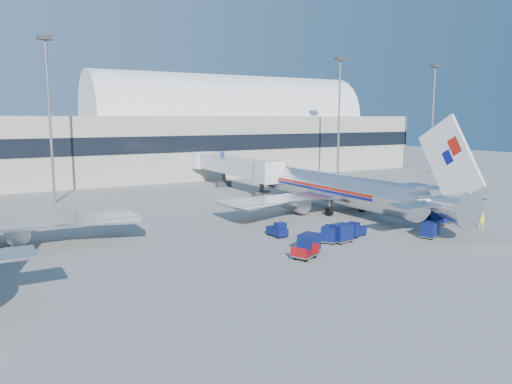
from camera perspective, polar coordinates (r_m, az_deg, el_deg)
ground at (r=53.82m, az=4.41°, el=-4.12°), size 260.00×260.00×0.00m
terminal at (r=100.78m, az=-20.65°, el=5.56°), size 170.00×28.15×21.00m
airliner_main at (r=62.76m, az=9.72°, el=0.30°), size 32.00×37.26×12.07m
jetbridge_near at (r=83.39m, az=-3.10°, el=3.11°), size 4.40×27.50×6.25m
mast_west at (r=74.14m, az=-22.64°, el=10.22°), size 2.00×1.20×22.60m
mast_east at (r=94.58m, az=9.51°, el=10.23°), size 2.00×1.20×22.60m
mast_far_east at (r=112.00m, az=19.63°, el=9.57°), size 2.00×1.20×22.60m
barrier_near at (r=66.71m, az=16.36°, el=-1.59°), size 3.00×0.55×0.90m
barrier_mid at (r=69.09m, az=18.27°, el=-1.34°), size 3.00×0.55×0.90m
barrier_far at (r=71.55m, az=20.05°, el=-1.10°), size 3.00×0.55×0.90m
tug_lead at (r=50.69m, az=11.28°, el=-4.26°), size 2.55×1.83×1.50m
tug_right at (r=59.49m, az=18.72°, el=-2.67°), size 2.54×1.85×1.49m
tug_left at (r=49.73m, az=2.50°, el=-4.36°), size 1.29×2.35×1.49m
cart_train_a at (r=48.06m, az=9.72°, el=-4.62°), size 2.21×1.82×1.75m
cart_train_b at (r=47.79m, az=8.49°, el=-4.75°), size 2.30×2.20×1.62m
cart_train_c at (r=43.94m, az=6.08°, el=-5.80°), size 2.43×2.24×1.73m
cart_solo_near at (r=51.99m, az=19.24°, el=-4.10°), size 2.09×1.83×1.55m
cart_solo_far at (r=59.21m, az=20.43°, el=-2.50°), size 2.45×2.09×1.87m
cart_open_red at (r=42.28m, az=5.60°, el=-7.07°), size 2.60×2.26×0.58m
ramp_worker at (r=58.68m, az=24.35°, el=-2.86°), size 0.74×0.83×1.91m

